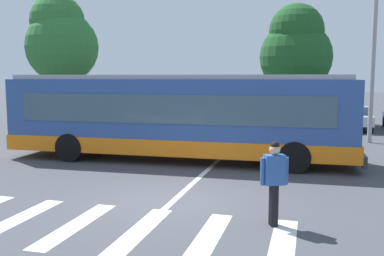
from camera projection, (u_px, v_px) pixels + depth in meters
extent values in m
plane|color=#424449|center=(171.00, 200.00, 10.62)|extent=(160.00, 160.00, 0.00)
cylinder|color=black|center=(295.00, 146.00, 15.73)|extent=(1.01, 0.32, 1.00)
cylinder|color=black|center=(295.00, 157.00, 13.47)|extent=(1.01, 0.32, 1.00)
cylinder|color=black|center=(99.00, 138.00, 17.59)|extent=(1.01, 0.32, 1.00)
cylinder|color=black|center=(70.00, 148.00, 15.33)|extent=(1.01, 0.32, 1.00)
cube|color=#2D4C8E|center=(177.00, 115.00, 15.46)|extent=(12.17, 2.82, 2.55)
cube|color=orange|center=(178.00, 143.00, 15.58)|extent=(12.29, 2.85, 0.55)
cube|color=#3D5666|center=(177.00, 107.00, 15.42)|extent=(10.72, 2.84, 0.96)
cube|color=#3D5666|center=(358.00, 113.00, 13.98)|extent=(0.09, 2.24, 1.63)
cube|color=black|center=(359.00, 85.00, 13.88)|extent=(0.10, 1.94, 0.28)
cube|color=#99999E|center=(177.00, 77.00, 15.30)|extent=(11.68, 2.61, 0.16)
cube|color=#28282B|center=(360.00, 156.00, 14.12)|extent=(0.18, 2.55, 0.36)
cylinder|color=black|center=(273.00, 204.00, 8.80)|extent=(0.16, 0.16, 0.85)
cylinder|color=black|center=(274.00, 206.00, 8.68)|extent=(0.16, 0.16, 0.85)
cube|color=#2D569E|center=(274.00, 170.00, 8.65)|extent=(0.47, 0.39, 0.60)
cylinder|color=#2D569E|center=(263.00, 171.00, 8.63)|extent=(0.10, 0.10, 0.55)
cylinder|color=#2D569E|center=(286.00, 171.00, 8.69)|extent=(0.10, 0.10, 0.55)
sphere|color=tan|center=(275.00, 149.00, 8.61)|extent=(0.22, 0.22, 0.22)
sphere|color=black|center=(275.00, 146.00, 8.60)|extent=(0.19, 0.19, 0.19)
cylinder|color=black|center=(170.00, 116.00, 29.65)|extent=(0.21, 0.64, 0.64)
cylinder|color=black|center=(193.00, 116.00, 29.24)|extent=(0.21, 0.64, 0.64)
cylinder|color=black|center=(156.00, 120.00, 26.96)|extent=(0.21, 0.64, 0.64)
cylinder|color=black|center=(182.00, 120.00, 26.56)|extent=(0.21, 0.64, 0.64)
cube|color=#AD1E1E|center=(176.00, 113.00, 28.07)|extent=(1.90, 4.53, 0.52)
cube|color=#3D5666|center=(175.00, 106.00, 27.92)|extent=(1.64, 2.19, 0.44)
cube|color=#AD1E1E|center=(175.00, 103.00, 27.90)|extent=(1.56, 2.01, 0.09)
cylinder|color=black|center=(209.00, 118.00, 28.35)|extent=(0.21, 0.64, 0.64)
cylinder|color=black|center=(234.00, 118.00, 27.90)|extent=(0.21, 0.64, 0.64)
cylinder|color=black|center=(198.00, 122.00, 25.69)|extent=(0.21, 0.64, 0.64)
cylinder|color=black|center=(226.00, 123.00, 25.23)|extent=(0.21, 0.64, 0.64)
cube|color=white|center=(217.00, 115.00, 26.76)|extent=(1.87, 4.52, 0.52)
cube|color=#3D5666|center=(217.00, 107.00, 26.61)|extent=(1.62, 2.18, 0.44)
cube|color=white|center=(217.00, 104.00, 26.59)|extent=(1.55, 2.00, 0.09)
cylinder|color=black|center=(250.00, 118.00, 27.99)|extent=(0.22, 0.65, 0.64)
cylinder|color=black|center=(277.00, 119.00, 27.61)|extent=(0.22, 0.65, 0.64)
cylinder|color=black|center=(246.00, 123.00, 25.29)|extent=(0.22, 0.65, 0.64)
cylinder|color=black|center=(275.00, 123.00, 24.91)|extent=(0.22, 0.65, 0.64)
cube|color=#196B70|center=(262.00, 115.00, 26.41)|extent=(1.98, 4.56, 0.52)
cube|color=#3D5666|center=(262.00, 108.00, 26.27)|extent=(1.68, 2.22, 0.44)
cube|color=#196B70|center=(262.00, 105.00, 26.25)|extent=(1.60, 2.03, 0.09)
cylinder|color=black|center=(294.00, 119.00, 27.53)|extent=(0.21, 0.64, 0.64)
cylinder|color=black|center=(321.00, 120.00, 27.07)|extent=(0.21, 0.64, 0.64)
cylinder|color=black|center=(291.00, 123.00, 24.87)|extent=(0.21, 0.64, 0.64)
cylinder|color=black|center=(321.00, 124.00, 24.41)|extent=(0.21, 0.64, 0.64)
cube|color=black|center=(307.00, 116.00, 25.93)|extent=(1.88, 4.52, 0.52)
cube|color=#3D5666|center=(307.00, 108.00, 25.79)|extent=(1.63, 2.18, 0.44)
cube|color=black|center=(307.00, 105.00, 25.77)|extent=(1.55, 2.00, 0.09)
cylinder|color=black|center=(336.00, 121.00, 26.30)|extent=(0.21, 0.64, 0.64)
cylinder|color=black|center=(366.00, 122.00, 25.84)|extent=(0.21, 0.64, 0.64)
cylinder|color=black|center=(338.00, 126.00, 23.64)|extent=(0.21, 0.64, 0.64)
cylinder|color=black|center=(371.00, 127.00, 23.18)|extent=(0.21, 0.64, 0.64)
cube|color=#B7BABF|center=(353.00, 118.00, 24.70)|extent=(1.87, 4.52, 0.52)
cube|color=#3D5666|center=(353.00, 110.00, 24.56)|extent=(1.63, 2.18, 0.44)
cube|color=#B7BABF|center=(353.00, 107.00, 24.54)|extent=(1.55, 2.00, 0.09)
cylinder|color=#939399|center=(375.00, 29.00, 19.19)|extent=(0.20, 0.20, 10.22)
cylinder|color=brown|center=(64.00, 97.00, 29.01)|extent=(0.36, 0.36, 3.28)
sphere|color=#2D7033|center=(62.00, 47.00, 28.62)|extent=(4.74, 4.74, 4.74)
sphere|color=#2D7033|center=(57.00, 21.00, 28.50)|extent=(3.56, 3.56, 3.56)
cylinder|color=brown|center=(294.00, 102.00, 28.90)|extent=(0.36, 0.36, 2.62)
sphere|color=#1E5123|center=(296.00, 57.00, 28.55)|extent=(4.74, 4.74, 4.74)
sphere|color=#1E5123|center=(296.00, 31.00, 28.16)|extent=(3.56, 3.56, 3.56)
cube|color=silver|center=(18.00, 219.00, 9.16)|extent=(0.45, 2.81, 0.01)
cube|color=silver|center=(76.00, 225.00, 8.80)|extent=(0.45, 2.81, 0.01)
cube|color=silver|center=(139.00, 231.00, 8.44)|extent=(0.45, 2.81, 0.01)
cube|color=silver|center=(208.00, 238.00, 8.08)|extent=(0.45, 2.81, 0.01)
cube|color=silver|center=(283.00, 246.00, 7.72)|extent=(0.45, 2.81, 0.01)
cube|color=silver|center=(195.00, 181.00, 12.52)|extent=(0.16, 24.00, 0.01)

